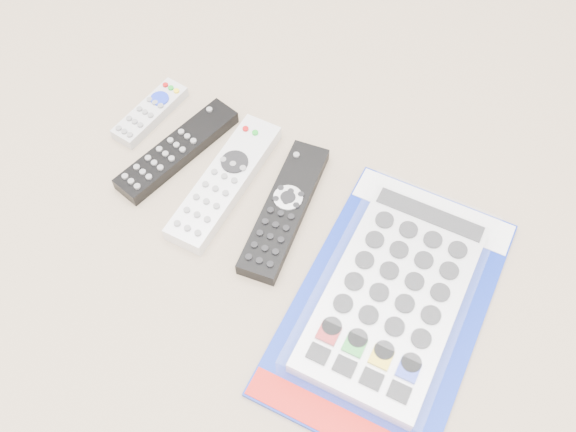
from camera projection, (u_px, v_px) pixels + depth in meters
The scene contains 5 objects.
remote_small_grey at pixel (150, 113), 0.96m from camera, with size 0.05×0.13×0.02m.
remote_slim_black at pixel (177, 150), 0.92m from camera, with size 0.08×0.21×0.02m.
remote_silver_dvd at pixel (225, 182), 0.89m from camera, with size 0.07×0.23×0.03m.
remote_large_black at pixel (285, 210), 0.87m from camera, with size 0.09×0.23×0.02m.
jumbo_remote_packaged at pixel (394, 295), 0.79m from camera, with size 0.25×0.38×0.05m.
Camera 1 is at (0.29, -0.40, 0.74)m, focal length 40.00 mm.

